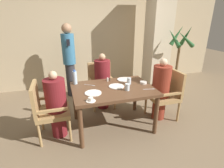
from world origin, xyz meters
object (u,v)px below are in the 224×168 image
object	(u,v)px
glass_tall_mid	(129,81)
teacup_with_saucer	(91,100)
chair_far_side	(101,83)
diner_in_right_chair	(161,89)
water_bottle	(75,78)
plate_main_right	(124,79)
standing_host	(69,59)
diner_in_far_chair	(103,81)
plate_main_left	(116,86)
bowl_small	(143,82)
potted_palm	(176,72)
diner_in_left_chair	(56,104)
chair_left_side	(47,108)
glass_tall_near	(127,87)
plate_dessert_center	(93,93)
chair_right_side	(167,92)

from	to	relation	value
glass_tall_mid	teacup_with_saucer	bearing A→B (deg)	-148.13
chair_far_side	diner_in_right_chair	world-z (taller)	diner_in_right_chair
diner_in_right_chair	water_bottle	xyz separation A→B (m)	(-1.50, 0.36, 0.25)
diner_in_right_chair	plate_main_right	distance (m)	0.69
standing_host	water_bottle	size ratio (longest dim) A/B	6.72
chair_far_side	diner_in_right_chair	xyz separation A→B (m)	(0.92, -0.87, 0.09)
diner_in_far_chair	plate_main_left	world-z (taller)	diner_in_far_chair
plate_main_left	bowl_small	distance (m)	0.50
teacup_with_saucer	glass_tall_mid	distance (m)	0.90
potted_palm	diner_in_left_chair	bearing A→B (deg)	-162.99
chair_left_side	chair_far_side	distance (m)	1.37
plate_main_left	water_bottle	size ratio (longest dim) A/B	1.02
water_bottle	glass_tall_near	distance (m)	0.94
plate_main_left	plate_dessert_center	xyz separation A→B (m)	(-0.43, -0.16, 0.00)
chair_right_side	potted_palm	size ratio (longest dim) A/B	0.56
chair_right_side	plate_main_left	size ratio (longest dim) A/B	3.58
potted_palm	plate_main_right	distance (m)	1.64
plate_dessert_center	bowl_small	bearing A→B (deg)	10.06
chair_far_side	water_bottle	world-z (taller)	water_bottle
plate_main_right	glass_tall_near	xyz separation A→B (m)	(-0.13, -0.48, 0.05)
diner_in_right_chair	standing_host	size ratio (longest dim) A/B	0.69
standing_host	plate_main_right	world-z (taller)	standing_host
standing_host	chair_left_side	bearing A→B (deg)	-106.71
diner_in_left_chair	plate_main_right	xyz separation A→B (m)	(1.24, 0.32, 0.17)
chair_right_side	teacup_with_saucer	xyz separation A→B (m)	(-1.50, -0.38, 0.24)
chair_left_side	standing_host	xyz separation A→B (m)	(0.47, 1.57, 0.41)
diner_in_far_chair	potted_palm	distance (m)	1.86
plate_main_right	plate_dessert_center	world-z (taller)	same
chair_far_side	bowl_small	size ratio (longest dim) A/B	7.76
diner_in_left_chair	bowl_small	bearing A→B (deg)	1.44
chair_far_side	teacup_with_saucer	distance (m)	1.35
diner_in_right_chair	bowl_small	distance (m)	0.38
diner_in_left_chair	potted_palm	bearing A→B (deg)	17.01
plate_main_left	standing_host	bearing A→B (deg)	113.39
teacup_with_saucer	glass_tall_mid	bearing A→B (deg)	31.87
standing_host	water_bottle	world-z (taller)	standing_host
plate_main_right	glass_tall_near	distance (m)	0.50
diner_in_left_chair	glass_tall_near	distance (m)	1.15
potted_palm	glass_tall_near	world-z (taller)	potted_palm
plate_main_right	potted_palm	bearing A→B (deg)	19.12
diner_in_left_chair	teacup_with_saucer	distance (m)	0.64
chair_far_side	standing_host	bearing A→B (deg)	130.26
diner_in_far_chair	diner_in_left_chair	bearing A→B (deg)	-141.66
chair_right_side	teacup_with_saucer	bearing A→B (deg)	-165.68
glass_tall_near	diner_in_left_chair	bearing A→B (deg)	171.38
plate_main_left	bowl_small	size ratio (longest dim) A/B	2.17
chair_far_side	plate_main_right	world-z (taller)	chair_far_side
diner_in_right_chair	glass_tall_mid	size ratio (longest dim) A/B	10.45
potted_palm	diner_in_far_chair	bearing A→B (deg)	-176.23
diner_in_left_chair	potted_palm	distance (m)	2.91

